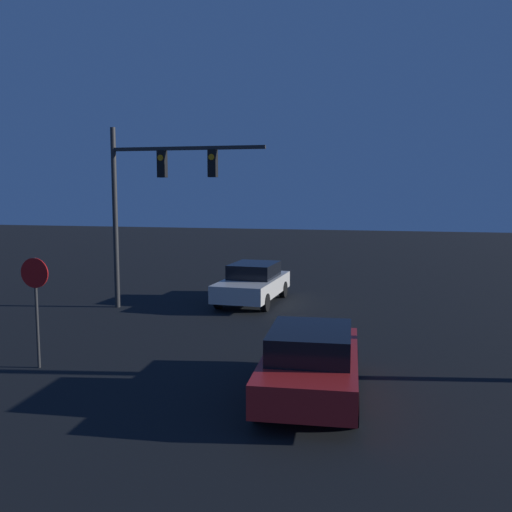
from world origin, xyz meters
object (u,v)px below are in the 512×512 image
(traffic_signal_mast, at_px, (152,188))
(car_near, at_px, (311,361))
(stop_sign, at_px, (36,292))
(car_far, at_px, (253,283))

(traffic_signal_mast, bearing_deg, car_near, -48.37)
(traffic_signal_mast, bearing_deg, stop_sign, -89.70)
(car_near, bearing_deg, car_far, 106.66)
(stop_sign, bearing_deg, traffic_signal_mast, 90.30)
(car_near, relative_size, car_far, 1.00)
(stop_sign, bearing_deg, car_near, -4.05)
(car_far, bearing_deg, car_near, 113.12)
(car_far, xyz_separation_m, stop_sign, (-3.05, -8.72, 1.06))
(car_far, distance_m, stop_sign, 9.30)
(car_near, xyz_separation_m, car_far, (-3.37, 9.17, 0.00))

